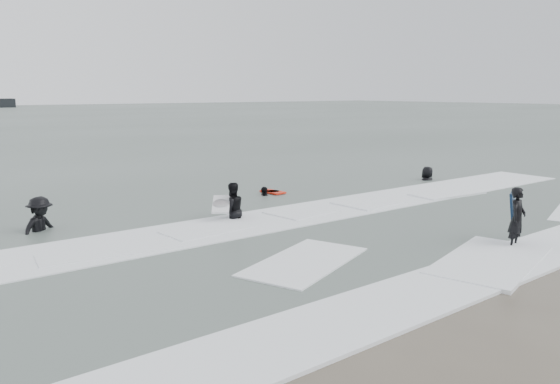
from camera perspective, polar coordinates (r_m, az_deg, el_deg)
ground at (r=11.98m, az=14.73°, el=-8.68°), size 320.00×320.00×0.00m
surfer_centre at (r=14.95m, az=23.34°, el=-5.37°), size 0.63×0.49×1.56m
surfer_wading at (r=16.68m, az=-5.01°, el=-2.94°), size 0.90×0.74×1.71m
surfer_breaker at (r=16.50m, az=-23.67°, el=-3.95°), size 1.40×1.20×1.88m
surfer_right_near at (r=20.27m, az=-1.61°, el=-0.51°), size 0.96×0.80×1.54m
surfer_right_far at (r=24.64m, az=15.12°, el=1.10°), size 0.94×0.67×1.80m
surf_foam at (r=14.42m, az=3.12°, el=-4.89°), size 30.03×9.06×0.09m
bodyboards at (r=17.02m, az=4.18°, el=-0.94°), size 5.48×9.81×1.25m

